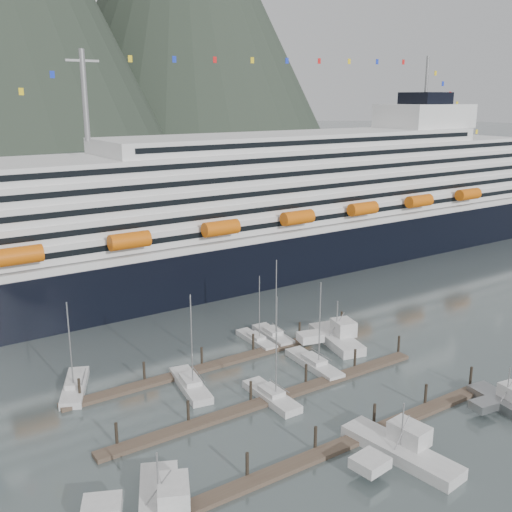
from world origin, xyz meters
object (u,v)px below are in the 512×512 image
object	(u,v)px
sailboat_f	(273,336)
trawler_d	(505,403)
sailboat_e	(75,388)
sailboat_g	(256,340)
sailboat_c	(271,397)
trawler_a	(158,508)
sailboat_b	(191,385)
cruise_ship	(268,216)
trawler_c	(400,450)
sailboat_d	(314,364)
trawler_e	(336,338)

from	to	relation	value
sailboat_f	trawler_d	xyz separation A→B (m)	(11.11, -34.98, 0.38)
sailboat_e	sailboat_g	world-z (taller)	sailboat_e
sailboat_c	trawler_d	distance (m)	29.54
sailboat_e	trawler_a	xyz separation A→B (m)	(-1.39, -29.16, 0.52)
sailboat_g	sailboat_b	bearing A→B (deg)	118.06
cruise_ship	trawler_a	distance (m)	86.61
sailboat_f	trawler_d	size ratio (longest dim) A/B	1.31
sailboat_c	trawler_c	xyz separation A→B (m)	(4.20, -18.29, 0.47)
cruise_ship	sailboat_e	xyz separation A→B (m)	(-55.78, -34.95, -11.61)
trawler_a	sailboat_f	bearing A→B (deg)	-24.53
trawler_a	sailboat_e	bearing A→B (deg)	22.05
sailboat_f	sailboat_g	xyz separation A→B (m)	(-3.27, 0.00, -0.04)
sailboat_b	sailboat_d	distance (m)	18.50
sailboat_f	trawler_e	bearing A→B (deg)	-131.97
sailboat_c	trawler_e	world-z (taller)	sailboat_c
sailboat_c	sailboat_d	xyz separation A→B (m)	(10.77, 4.52, -0.02)
trawler_a	trawler_e	xyz separation A→B (m)	(40.91, 21.76, 0.03)
trawler_a	trawler_e	world-z (taller)	trawler_e
sailboat_b	sailboat_d	size ratio (longest dim) A/B	1.03
trawler_c	cruise_ship	bearing A→B (deg)	-31.09
trawler_c	trawler_e	world-z (taller)	trawler_e
cruise_ship	sailboat_f	size ratio (longest dim) A/B	15.11
sailboat_b	trawler_c	xyz separation A→B (m)	(11.45, -26.94, 0.48)
sailboat_e	cruise_ship	bearing A→B (deg)	-34.02
trawler_c	trawler_e	distance (m)	31.39
trawler_d	trawler_c	bearing A→B (deg)	97.77
sailboat_c	trawler_c	world-z (taller)	sailboat_c
sailboat_c	trawler_e	bearing A→B (deg)	-63.21
trawler_d	cruise_ship	bearing A→B (deg)	-2.19
sailboat_b	sailboat_c	distance (m)	11.29
sailboat_g	sailboat_e	bearing A→B (deg)	91.43
trawler_a	trawler_c	world-z (taller)	trawler_a
sailboat_b	sailboat_f	world-z (taller)	sailboat_b
cruise_ship	sailboat_g	size ratio (longest dim) A/B	17.92
sailboat_f	sailboat_e	bearing A→B (deg)	94.62
sailboat_d	trawler_d	size ratio (longest dim) A/B	1.29
sailboat_g	cruise_ship	bearing A→B (deg)	-35.77
sailboat_d	sailboat_f	distance (m)	12.28
trawler_a	sailboat_b	bearing A→B (deg)	-9.81
cruise_ship	trawler_d	bearing A→B (deg)	-99.85
sailboat_c	sailboat_g	world-z (taller)	sailboat_c
trawler_a	sailboat_d	bearing A→B (deg)	-37.72
sailboat_g	trawler_e	xyz separation A→B (m)	(10.27, -7.40, 0.58)
sailboat_f	trawler_c	size ratio (longest dim) A/B	0.97
cruise_ship	sailboat_f	distance (m)	43.55
cruise_ship	sailboat_e	distance (m)	66.84
trawler_d	sailboat_g	bearing A→B (deg)	30.01
sailboat_b	trawler_c	size ratio (longest dim) A/B	0.99
trawler_d	sailboat_e	bearing A→B (deg)	58.95
sailboat_b	sailboat_f	bearing A→B (deg)	-57.75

